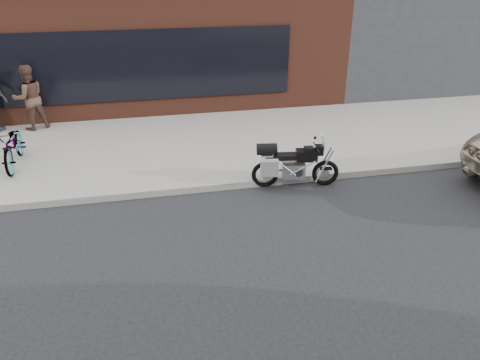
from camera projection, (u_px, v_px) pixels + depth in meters
ground at (270, 318)px, 6.53m from camera, size 120.00×120.00×0.00m
near_sidewalk at (201, 139)px, 12.66m from camera, size 44.00×6.00×0.15m
storefront at (121, 23)px, 17.47m from camera, size 14.00×10.07×4.50m
motorcycle at (290, 164)px, 10.02m from camera, size 1.90×0.64×1.21m
bicycle_front at (13, 146)px, 10.70m from camera, size 0.70×1.85×0.96m
cafe_patron_left at (29, 98)px, 12.79m from camera, size 1.07×0.98×1.78m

